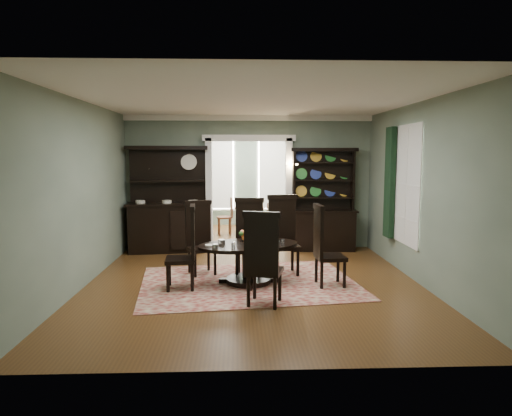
{
  "coord_description": "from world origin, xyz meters",
  "views": [
    {
      "loc": [
        -0.25,
        -7.31,
        2.13
      ],
      "look_at": [
        0.07,
        0.6,
        1.2
      ],
      "focal_mm": 32.0,
      "sensor_mm": 36.0,
      "label": 1
    }
  ],
  "objects_px": {
    "sideboard": "(168,215)",
    "parlor_table": "(249,217)",
    "welsh_dresser": "(323,213)",
    "dining_table": "(248,256)"
  },
  "relations": [
    {
      "from": "sideboard",
      "to": "parlor_table",
      "type": "relative_size",
      "value": 2.95
    },
    {
      "from": "sideboard",
      "to": "parlor_table",
      "type": "xyz_separation_m",
      "value": [
        1.85,
        2.05,
        -0.33
      ]
    },
    {
      "from": "welsh_dresser",
      "to": "parlor_table",
      "type": "xyz_separation_m",
      "value": [
        -1.61,
        2.03,
        -0.35
      ]
    },
    {
      "from": "dining_table",
      "to": "welsh_dresser",
      "type": "relative_size",
      "value": 0.85
    },
    {
      "from": "dining_table",
      "to": "parlor_table",
      "type": "xyz_separation_m",
      "value": [
        0.13,
        4.67,
        0.01
      ]
    },
    {
      "from": "dining_table",
      "to": "parlor_table",
      "type": "relative_size",
      "value": 2.46
    },
    {
      "from": "dining_table",
      "to": "sideboard",
      "type": "distance_m",
      "value": 3.15
    },
    {
      "from": "welsh_dresser",
      "to": "parlor_table",
      "type": "distance_m",
      "value": 2.61
    },
    {
      "from": "sideboard",
      "to": "welsh_dresser",
      "type": "xyz_separation_m",
      "value": [
        3.46,
        0.02,
        0.02
      ]
    },
    {
      "from": "sideboard",
      "to": "welsh_dresser",
      "type": "distance_m",
      "value": 3.46
    }
  ]
}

